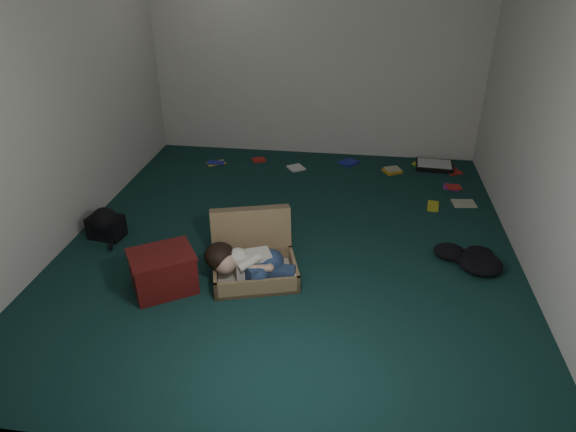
# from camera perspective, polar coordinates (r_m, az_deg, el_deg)

# --- Properties ---
(floor) EXTENTS (4.50, 4.50, 0.00)m
(floor) POSITION_cam_1_polar(r_m,az_deg,el_deg) (4.71, 0.25, -2.88)
(floor) COLOR #123532
(floor) RESTS_ON ground
(wall_back) EXTENTS (4.50, 0.00, 4.50)m
(wall_back) POSITION_cam_1_polar(r_m,az_deg,el_deg) (6.37, 3.16, 18.02)
(wall_back) COLOR silver
(wall_back) RESTS_ON ground
(wall_front) EXTENTS (4.50, 0.00, 4.50)m
(wall_front) POSITION_cam_1_polar(r_m,az_deg,el_deg) (2.16, -7.81, -4.21)
(wall_front) COLOR silver
(wall_front) RESTS_ON ground
(wall_left) EXTENTS (0.00, 4.50, 4.50)m
(wall_left) POSITION_cam_1_polar(r_m,az_deg,el_deg) (4.87, -24.34, 12.32)
(wall_left) COLOR silver
(wall_left) RESTS_ON ground
(wall_right) EXTENTS (0.00, 4.50, 4.50)m
(wall_right) POSITION_cam_1_polar(r_m,az_deg,el_deg) (4.40, 27.51, 10.11)
(wall_right) COLOR silver
(wall_right) RESTS_ON ground
(suitcase) EXTENTS (0.83, 0.81, 0.49)m
(suitcase) POSITION_cam_1_polar(r_m,az_deg,el_deg) (4.26, -3.87, -4.41)
(suitcase) COLOR olive
(suitcase) RESTS_ON floor
(person) EXTENTS (0.75, 0.37, 0.31)m
(person) POSITION_cam_1_polar(r_m,az_deg,el_deg) (4.09, -4.34, -5.24)
(person) COLOR silver
(person) RESTS_ON suitcase
(maroon_bin) EXTENTS (0.61, 0.58, 0.33)m
(maroon_bin) POSITION_cam_1_polar(r_m,az_deg,el_deg) (4.14, -13.70, -5.99)
(maroon_bin) COLOR #591212
(maroon_bin) RESTS_ON floor
(backpack) EXTENTS (0.42, 0.35, 0.23)m
(backpack) POSITION_cam_1_polar(r_m,az_deg,el_deg) (5.03, -19.57, -1.06)
(backpack) COLOR black
(backpack) RESTS_ON floor
(clothing_pile) EXTENTS (0.44, 0.37, 0.13)m
(clothing_pile) POSITION_cam_1_polar(r_m,az_deg,el_deg) (4.65, 19.17, -4.16)
(clothing_pile) COLOR black
(clothing_pile) RESTS_ON floor
(paper_tray) EXTENTS (0.46, 0.36, 0.06)m
(paper_tray) POSITION_cam_1_polar(r_m,az_deg,el_deg) (6.49, 15.92, 5.42)
(paper_tray) COLOR black
(paper_tray) RESTS_ON floor
(book_scatter) EXTENTS (3.06, 1.27, 0.02)m
(book_scatter) POSITION_cam_1_polar(r_m,az_deg,el_deg) (6.11, 9.07, 4.53)
(book_scatter) COLOR gold
(book_scatter) RESTS_ON floor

